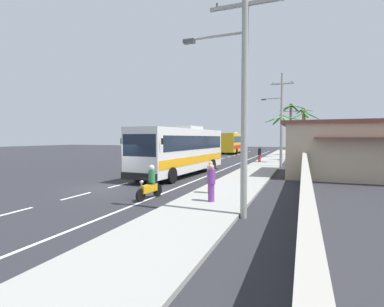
% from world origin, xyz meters
% --- Properties ---
extents(ground_plane, '(160.00, 160.00, 0.00)m').
position_xyz_m(ground_plane, '(0.00, 0.00, 0.00)').
color(ground_plane, '#28282D').
extents(sidewalk_kerb, '(3.20, 90.00, 0.14)m').
position_xyz_m(sidewalk_kerb, '(6.80, 10.00, 0.07)').
color(sidewalk_kerb, '#999993').
rests_on(sidewalk_kerb, ground).
extents(lane_markings, '(3.88, 71.00, 0.01)m').
position_xyz_m(lane_markings, '(2.25, 14.31, 0.00)').
color(lane_markings, white).
rests_on(lane_markings, ground).
extents(boundary_wall, '(0.24, 60.00, 1.93)m').
position_xyz_m(boundary_wall, '(10.60, 14.00, 0.96)').
color(boundary_wall, '#9E998E').
rests_on(boundary_wall, ground).
extents(coach_bus_foreground, '(3.45, 11.70, 3.86)m').
position_xyz_m(coach_bus_foreground, '(1.69, 6.90, 2.01)').
color(coach_bus_foreground, silver).
rests_on(coach_bus_foreground, ground).
extents(coach_bus_far_lane, '(2.94, 12.41, 3.96)m').
position_xyz_m(coach_bus_far_lane, '(-1.68, 39.78, 2.06)').
color(coach_bus_far_lane, gold).
rests_on(coach_bus_far_lane, ground).
extents(motorcycle_beside_bus, '(0.56, 1.96, 1.61)m').
position_xyz_m(motorcycle_beside_bus, '(3.75, -1.69, 0.66)').
color(motorcycle_beside_bus, black).
rests_on(motorcycle_beside_bus, ground).
extents(pedestrian_near_kerb, '(0.36, 0.36, 1.63)m').
position_xyz_m(pedestrian_near_kerb, '(6.83, -1.79, 0.99)').
color(pedestrian_near_kerb, '#75388E').
rests_on(pedestrian_near_kerb, sidewalk_kerb).
extents(pedestrian_midwalk, '(0.36, 0.36, 1.73)m').
position_xyz_m(pedestrian_midwalk, '(5.93, 19.31, 1.05)').
color(pedestrian_midwalk, red).
rests_on(pedestrian_midwalk, sidewalk_kerb).
extents(pedestrian_far_walk, '(0.36, 0.36, 1.60)m').
position_xyz_m(pedestrian_far_walk, '(6.23, -0.01, 0.98)').
color(pedestrian_far_walk, gold).
rests_on(pedestrian_far_walk, sidewalk_kerb).
extents(utility_pole_nearest, '(3.63, 0.24, 9.23)m').
position_xyz_m(utility_pole_nearest, '(8.46, -3.36, 4.91)').
color(utility_pole_nearest, '#9E9E99').
rests_on(utility_pole_nearest, ground).
extents(utility_pole_mid, '(3.02, 0.24, 9.15)m').
position_xyz_m(utility_pole_mid, '(8.43, 15.63, 4.88)').
color(utility_pole_mid, '#9E9E99').
rests_on(utility_pole_mid, ground).
extents(utility_pole_far, '(2.23, 0.24, 8.21)m').
position_xyz_m(utility_pole_far, '(8.46, 34.61, 4.31)').
color(utility_pole_far, '#9E9E99').
rests_on(utility_pole_far, ground).
extents(palm_nearest, '(3.48, 3.15, 7.75)m').
position_xyz_m(palm_nearest, '(8.83, 29.23, 5.54)').
color(palm_nearest, brown).
rests_on(palm_nearest, ground).
extents(palm_second, '(2.86, 2.86, 7.67)m').
position_xyz_m(palm_second, '(10.41, 35.30, 5.15)').
color(palm_second, brown).
rests_on(palm_second, ground).
extents(palm_third, '(3.80, 3.60, 5.60)m').
position_xyz_m(palm_third, '(8.20, 20.00, 4.07)').
color(palm_third, brown).
rests_on(palm_third, ground).
extents(palm_fourth, '(3.40, 3.66, 6.24)m').
position_xyz_m(palm_fourth, '(10.59, 23.95, 4.66)').
color(palm_fourth, brown).
rests_on(palm_fourth, ground).
extents(roadside_building, '(12.54, 7.59, 4.09)m').
position_xyz_m(roadside_building, '(15.30, 10.28, 2.06)').
color(roadside_building, tan).
rests_on(roadside_building, ground).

